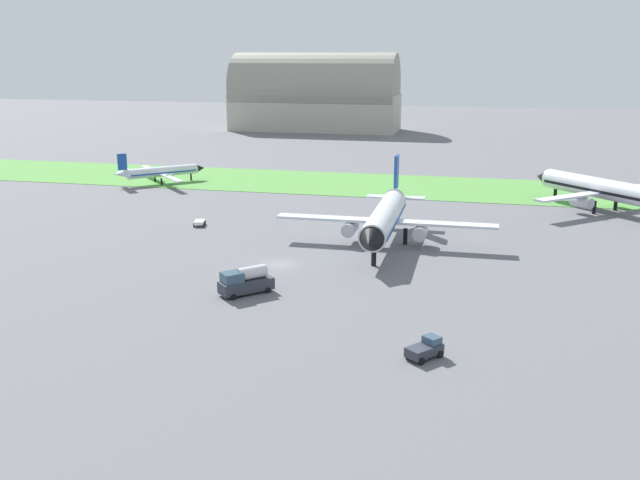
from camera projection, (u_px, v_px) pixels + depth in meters
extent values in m
plane|color=slate|center=(278.00, 265.00, 95.58)|extent=(600.00, 600.00, 0.00)
cube|color=#549342|center=(359.00, 184.00, 153.67)|extent=(360.00, 28.00, 0.08)
cylinder|color=silver|center=(385.00, 218.00, 103.70)|extent=(4.05, 24.80, 3.78)
cone|color=black|center=(370.00, 241.00, 90.74)|extent=(3.74, 3.48, 3.71)
cone|color=silver|center=(396.00, 196.00, 117.19)|extent=(3.46, 4.85, 3.40)
cube|color=#19479E|center=(385.00, 220.00, 103.78)|extent=(4.11, 23.43, 0.53)
cube|color=silver|center=(441.00, 224.00, 102.76)|extent=(16.53, 2.58, 0.38)
cube|color=silver|center=(331.00, 218.00, 106.29)|extent=(16.53, 2.58, 0.38)
cylinder|color=#B7BABF|center=(420.00, 232.00, 103.74)|extent=(2.12, 4.15, 2.08)
cylinder|color=#B7BABF|center=(350.00, 228.00, 106.00)|extent=(2.12, 4.15, 2.08)
cube|color=#19479E|center=(396.00, 172.00, 115.46)|extent=(0.49, 3.10, 5.50)
cube|color=silver|center=(410.00, 198.00, 116.05)|extent=(4.84, 2.11, 0.30)
cube|color=silver|center=(381.00, 197.00, 117.08)|extent=(4.84, 2.11, 0.30)
cylinder|color=black|center=(374.00, 257.00, 94.78)|extent=(0.68, 0.68, 2.41)
cylinder|color=black|center=(405.00, 236.00, 105.49)|extent=(0.68, 0.68, 2.41)
cylinder|color=black|center=(366.00, 234.00, 106.76)|extent=(0.68, 0.68, 2.41)
cylinder|color=silver|center=(163.00, 171.00, 154.37)|extent=(12.69, 12.63, 2.18)
cone|color=black|center=(200.00, 168.00, 158.77)|extent=(3.06, 3.06, 2.14)
cone|color=silver|center=(121.00, 174.00, 149.68)|extent=(3.55, 3.55, 1.97)
cube|color=#19479E|center=(163.00, 172.00, 154.41)|extent=(12.11, 12.05, 0.31)
cube|color=silver|center=(152.00, 170.00, 159.20)|extent=(9.55, 9.60, 0.22)
cube|color=silver|center=(170.00, 177.00, 149.30)|extent=(9.55, 9.60, 0.22)
cylinder|color=#B7BABF|center=(158.00, 171.00, 157.73)|extent=(1.73, 1.73, 0.70)
cylinder|color=#B7BABF|center=(169.00, 176.00, 151.39)|extent=(1.73, 1.73, 0.70)
cube|color=#19479E|center=(122.00, 162.00, 149.24)|extent=(1.58, 1.57, 3.49)
cube|color=silver|center=(121.00, 173.00, 151.18)|extent=(3.08, 3.09, 0.17)
cube|color=silver|center=(125.00, 175.00, 148.66)|extent=(3.08, 3.09, 0.17)
cylinder|color=black|center=(191.00, 177.00, 158.15)|extent=(0.39, 0.39, 1.53)
cylinder|color=black|center=(155.00, 179.00, 156.08)|extent=(0.39, 0.39, 1.53)
cylinder|color=black|center=(162.00, 182.00, 152.52)|extent=(0.39, 0.39, 1.53)
cylinder|color=silver|center=(599.00, 188.00, 127.37)|extent=(19.03, 19.97, 3.66)
cone|color=black|center=(543.00, 177.00, 138.52)|extent=(4.89, 4.88, 3.58)
cube|color=black|center=(599.00, 189.00, 127.44)|extent=(18.18, 19.05, 0.51)
cube|color=silver|center=(571.00, 196.00, 123.15)|extent=(13.24, 12.61, 0.37)
cube|color=silver|center=(631.00, 188.00, 130.80)|extent=(13.24, 12.61, 0.37)
cylinder|color=#B7BABF|center=(582.00, 202.00, 124.87)|extent=(4.20, 4.29, 2.01)
cylinder|color=#B7BABF|center=(620.00, 196.00, 129.76)|extent=(4.20, 4.29, 2.01)
cylinder|color=black|center=(555.00, 195.00, 136.51)|extent=(0.66, 0.66, 2.33)
cylinder|color=black|center=(594.00, 207.00, 125.37)|extent=(0.66, 0.66, 2.33)
cylinder|color=black|center=(616.00, 204.00, 128.12)|extent=(0.66, 0.66, 2.33)
cube|color=#2D333D|center=(424.00, 350.00, 66.11)|extent=(3.66, 3.93, 0.90)
cube|color=#334C60|center=(432.00, 340.00, 66.50)|extent=(1.99, 1.96, 0.70)
cylinder|color=black|center=(426.00, 348.00, 67.66)|extent=(0.63, 0.70, 0.70)
cylinder|color=black|center=(440.00, 354.00, 66.29)|extent=(0.63, 0.70, 0.70)
cylinder|color=black|center=(408.00, 355.00, 66.16)|extent=(0.63, 0.70, 0.70)
cylinder|color=black|center=(422.00, 361.00, 64.79)|extent=(0.63, 0.70, 0.70)
cube|color=white|center=(200.00, 222.00, 116.74)|extent=(2.05, 2.70, 0.55)
cylinder|color=black|center=(196.00, 223.00, 117.61)|extent=(0.42, 0.74, 0.70)
cylinder|color=black|center=(205.00, 223.00, 117.64)|extent=(0.42, 0.74, 0.70)
cylinder|color=black|center=(194.00, 225.00, 115.99)|extent=(0.42, 0.74, 0.70)
cylinder|color=black|center=(203.00, 225.00, 116.01)|extent=(0.42, 0.74, 0.70)
cube|color=#2D333D|center=(246.00, 285.00, 83.79)|extent=(6.25, 6.33, 1.40)
cylinder|color=silver|center=(252.00, 272.00, 83.82)|extent=(3.59, 3.63, 1.54)
cube|color=#334C60|center=(232.00, 277.00, 82.51)|extent=(3.08, 3.08, 1.20)
cylinder|color=black|center=(234.00, 297.00, 81.82)|extent=(0.67, 0.68, 0.70)
cylinder|color=black|center=(225.00, 291.00, 83.78)|extent=(0.67, 0.68, 0.70)
cylinder|color=black|center=(268.00, 290.00, 84.17)|extent=(0.67, 0.68, 0.70)
cylinder|color=black|center=(259.00, 285.00, 86.13)|extent=(0.67, 0.68, 0.70)
cube|color=#B2AD9E|center=(315.00, 112.00, 259.54)|extent=(61.04, 22.54, 13.29)
cylinder|color=gray|center=(315.00, 88.00, 257.24)|extent=(59.82, 24.80, 24.80)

